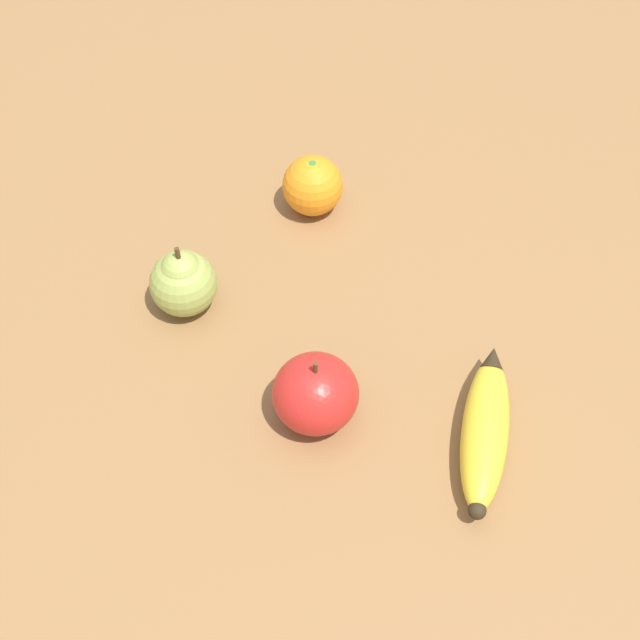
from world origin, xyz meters
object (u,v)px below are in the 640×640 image
at_px(orange, 313,186).
at_px(apple, 316,394).
at_px(pear, 183,281).
at_px(banana, 485,430).

distance_m(orange, apple, 0.28).
relative_size(pear, apple, 1.02).
height_order(orange, apple, apple).
bearing_deg(orange, pear, 21.14).
distance_m(banana, apple, 0.16).
bearing_deg(pear, banana, 124.40).
height_order(pear, apple, pear).
relative_size(banana, apple, 1.84).
height_order(banana, pear, pear).
height_order(banana, orange, orange).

